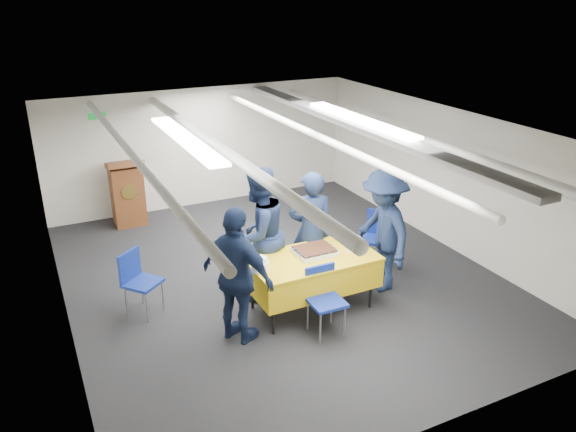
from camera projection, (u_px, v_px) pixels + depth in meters
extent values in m
plane|color=black|center=(280.00, 276.00, 8.47)|extent=(7.00, 7.00, 0.00)
cube|color=beige|center=(203.00, 147.00, 10.93)|extent=(6.00, 0.02, 2.30)
cube|color=beige|center=(57.00, 244.00, 6.82)|extent=(0.02, 7.00, 2.30)
cube|color=beige|center=(443.00, 177.00, 9.25)|extent=(0.02, 7.00, 2.30)
cube|color=white|center=(279.00, 127.00, 7.60)|extent=(6.00, 7.00, 0.02)
cylinder|color=silver|center=(130.00, 153.00, 6.83)|extent=(0.10, 6.90, 0.10)
cylinder|color=silver|center=(216.00, 145.00, 7.29)|extent=(0.14, 6.90, 0.14)
cylinder|color=silver|center=(317.00, 136.00, 7.92)|extent=(0.10, 6.90, 0.10)
cylinder|color=silver|center=(393.00, 129.00, 8.46)|extent=(0.14, 6.90, 0.14)
cube|color=gray|center=(354.00, 125.00, 8.12)|extent=(0.28, 6.90, 0.08)
cube|color=white|center=(186.00, 139.00, 7.08)|extent=(0.25, 2.60, 0.04)
cube|color=white|center=(360.00, 119.00, 8.14)|extent=(0.25, 2.60, 0.04)
cube|color=#0C591E|center=(97.00, 116.00, 9.84)|extent=(0.30, 0.04, 0.12)
cylinder|color=black|center=(273.00, 322.00, 7.00)|extent=(0.04, 0.04, 0.36)
cylinder|color=black|center=(370.00, 296.00, 7.59)|extent=(0.04, 0.04, 0.36)
cylinder|color=black|center=(252.00, 296.00, 7.56)|extent=(0.04, 0.04, 0.36)
cylinder|color=black|center=(344.00, 274.00, 8.15)|extent=(0.04, 0.04, 0.36)
cube|color=gold|center=(312.00, 272.00, 7.44)|extent=(1.67, 0.90, 0.39)
cube|color=gold|center=(312.00, 258.00, 7.36)|extent=(1.69, 0.92, 0.03)
cube|color=white|center=(314.00, 252.00, 7.42)|extent=(0.51, 0.41, 0.06)
cube|color=black|center=(314.00, 249.00, 7.40)|extent=(0.49, 0.39, 0.03)
sphere|color=navy|center=(306.00, 258.00, 7.16)|extent=(0.04, 0.04, 0.04)
sphere|color=navy|center=(293.00, 247.00, 7.47)|extent=(0.04, 0.04, 0.04)
sphere|color=navy|center=(314.00, 256.00, 7.21)|extent=(0.04, 0.04, 0.04)
sphere|color=navy|center=(300.00, 245.00, 7.51)|extent=(0.04, 0.04, 0.04)
sphere|color=navy|center=(321.00, 254.00, 7.25)|extent=(0.04, 0.04, 0.04)
sphere|color=navy|center=(308.00, 244.00, 7.56)|extent=(0.04, 0.04, 0.04)
sphere|color=navy|center=(329.00, 253.00, 7.30)|extent=(0.04, 0.04, 0.04)
sphere|color=navy|center=(315.00, 242.00, 7.60)|extent=(0.04, 0.04, 0.04)
sphere|color=navy|center=(336.00, 251.00, 7.34)|extent=(0.04, 0.04, 0.04)
sphere|color=navy|center=(322.00, 240.00, 7.65)|extent=(0.04, 0.04, 0.04)
sphere|color=navy|center=(301.00, 255.00, 7.23)|extent=(0.04, 0.04, 0.04)
sphere|color=navy|center=(334.00, 248.00, 7.43)|extent=(0.04, 0.04, 0.04)
sphere|color=navy|center=(298.00, 252.00, 7.30)|extent=(0.04, 0.04, 0.04)
sphere|color=navy|center=(330.00, 245.00, 7.50)|extent=(0.04, 0.04, 0.04)
sphere|color=navy|center=(295.00, 250.00, 7.38)|extent=(0.04, 0.04, 0.04)
sphere|color=navy|center=(327.00, 243.00, 7.58)|extent=(0.04, 0.04, 0.04)
cylinder|color=white|center=(260.00, 266.00, 6.97)|extent=(0.22, 0.22, 0.13)
cylinder|color=white|center=(260.00, 260.00, 6.94)|extent=(0.18, 0.18, 0.05)
cylinder|color=white|center=(354.00, 245.00, 7.53)|extent=(0.23, 0.23, 0.13)
cylinder|color=white|center=(354.00, 239.00, 7.50)|extent=(0.19, 0.19, 0.05)
cube|color=brown|center=(128.00, 196.00, 10.14)|extent=(0.55, 0.45, 1.10)
cube|color=brown|center=(124.00, 164.00, 9.89)|extent=(0.62, 0.53, 0.21)
cylinder|color=gold|center=(130.00, 192.00, 9.89)|extent=(0.28, 0.02, 0.28)
cylinder|color=gray|center=(320.00, 328.00, 6.79)|extent=(0.02, 0.02, 0.43)
cylinder|color=gray|center=(345.00, 322.00, 6.93)|extent=(0.02, 0.02, 0.43)
cylinder|color=gray|center=(308.00, 315.00, 7.08)|extent=(0.02, 0.02, 0.43)
cylinder|color=gray|center=(331.00, 309.00, 7.21)|extent=(0.02, 0.02, 0.43)
cube|color=navy|center=(326.00, 302.00, 6.91)|extent=(0.43, 0.43, 0.04)
cube|color=navy|center=(320.00, 280.00, 6.99)|extent=(0.40, 0.05, 0.40)
cylinder|color=gray|center=(362.00, 256.00, 8.62)|extent=(0.02, 0.02, 0.43)
cylinder|color=gray|center=(384.00, 259.00, 8.51)|extent=(0.02, 0.02, 0.43)
cylinder|color=gray|center=(367.00, 247.00, 8.91)|extent=(0.02, 0.02, 0.43)
cylinder|color=gray|center=(388.00, 250.00, 8.81)|extent=(0.02, 0.02, 0.43)
cube|color=navy|center=(376.00, 239.00, 8.62)|extent=(0.59, 0.59, 0.04)
cube|color=navy|center=(380.00, 222.00, 8.71)|extent=(0.31, 0.31, 0.40)
cylinder|color=gray|center=(147.00, 307.00, 7.24)|extent=(0.02, 0.02, 0.43)
cylinder|color=gray|center=(163.00, 295.00, 7.53)|extent=(0.02, 0.02, 0.43)
cylinder|color=gray|center=(126.00, 302.00, 7.37)|extent=(0.02, 0.02, 0.43)
cylinder|color=gray|center=(142.00, 290.00, 7.66)|extent=(0.02, 0.02, 0.43)
cube|color=navy|center=(143.00, 283.00, 7.36)|extent=(0.59, 0.59, 0.04)
cube|color=navy|center=(129.00, 265.00, 7.35)|extent=(0.33, 0.28, 0.40)
imported|color=black|center=(311.00, 231.00, 7.87)|extent=(0.73, 0.58, 1.75)
imported|color=black|center=(259.00, 234.00, 7.60)|extent=(1.12, 1.01, 1.89)
imported|color=black|center=(238.00, 276.00, 6.65)|extent=(0.88, 1.10, 1.74)
imported|color=black|center=(383.00, 231.00, 7.84)|extent=(0.76, 1.20, 1.78)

